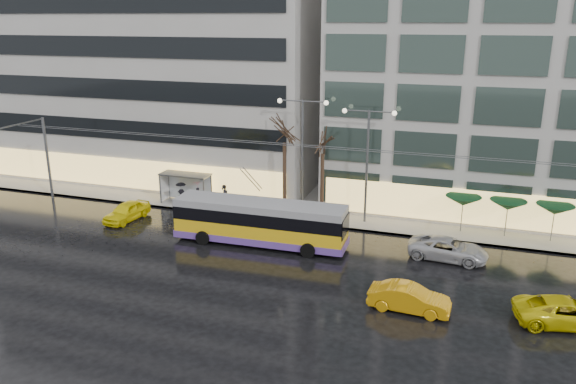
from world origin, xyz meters
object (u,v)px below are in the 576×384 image
at_px(street_lamp_near, 302,142).
at_px(taxi_a, 127,211).
at_px(trolleybus, 260,224).
at_px(bus_shelter, 183,181).

distance_m(street_lamp_near, taxi_a, 14.53).
xyz_separation_m(trolleybus, street_lamp_near, (1.04, 6.36, 4.49)).
relative_size(bus_shelter, taxi_a, 1.00).
bearing_deg(bus_shelter, trolleybus, -33.78).
xyz_separation_m(trolleybus, bus_shelter, (-9.34, 6.25, 0.46)).
bearing_deg(street_lamp_near, bus_shelter, -179.37).
relative_size(trolleybus, bus_shelter, 2.86).
height_order(street_lamp_near, taxi_a, street_lamp_near).
bearing_deg(trolleybus, bus_shelter, 146.22).
xyz_separation_m(trolleybus, taxi_a, (-11.47, 1.18, -0.78)).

